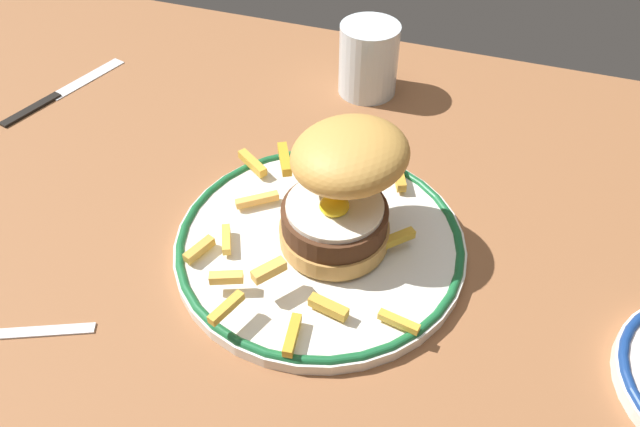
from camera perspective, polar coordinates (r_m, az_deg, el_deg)
The scene contains 7 objects.
ground_plane at distance 57.35cm, azimuth -6.57°, elevation -6.14°, with size 145.21×89.76×4.00cm, color brown.
dinner_plate at distance 56.18cm, azimuth -0.00°, elevation -2.74°, with size 26.95×26.95×1.60cm.
burger at distance 52.23cm, azimuth 2.12°, elevation 2.51°, with size 11.34×12.54×11.43cm.
fries_pile at distance 55.34cm, azimuth -1.97°, elevation -1.15°, with size 22.84×24.79×2.90cm.
water_glass at distance 75.61cm, azimuth 4.58°, elevation 14.03°, with size 7.17×7.17×8.72cm.
fork at distance 57.14cm, azimuth -27.96°, elevation -9.98°, with size 13.74×7.04×0.36cm.
knife at distance 82.83cm, azimuth -23.75°, elevation 10.19°, with size 6.25×17.75×0.70cm.
Camera 1 is at (17.95, -32.04, 42.05)cm, focal length 33.87 mm.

